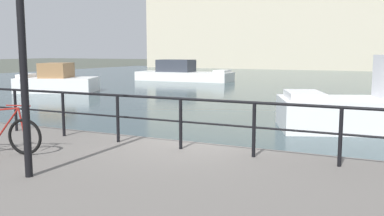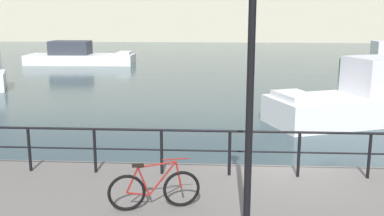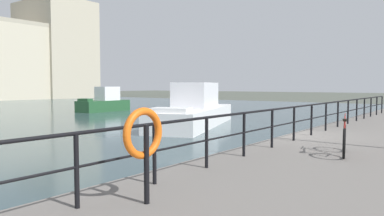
{
  "view_description": "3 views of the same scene",
  "coord_description": "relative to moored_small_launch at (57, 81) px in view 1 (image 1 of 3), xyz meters",
  "views": [
    {
      "loc": [
        4.02,
        -8.39,
        2.74
      ],
      "look_at": [
        -0.39,
        0.92,
        1.35
      ],
      "focal_mm": 39.41,
      "sensor_mm": 36.0,
      "label": 1
    },
    {
      "loc": [
        -1.69,
        -10.57,
        4.45
      ],
      "look_at": [
        -2.44,
        1.73,
        1.77
      ],
      "focal_mm": 41.87,
      "sensor_mm": 36.0,
      "label": 2
    },
    {
      "loc": [
        -12.24,
        -5.05,
        2.44
      ],
      "look_at": [
        -1.9,
        2.86,
        1.63
      ],
      "focal_mm": 34.01,
      "sensor_mm": 36.0,
      "label": 3
    }
  ],
  "objects": [
    {
      "name": "ground_plane",
      "position": [
        16.46,
        -13.42,
        -0.72
      ],
      "size": [
        240.0,
        240.0,
        0.0
      ],
      "primitive_type": "plane",
      "color": "#4C5147"
    },
    {
      "name": "parked_bicycle",
      "position": [
        13.57,
        -16.05,
        0.39
      ],
      "size": [
        1.73,
        0.49,
        0.98
      ],
      "rotation": [
        0.0,
        0.0,
        0.25
      ],
      "color": "black",
      "rests_on": "quay_promenade"
    },
    {
      "name": "water_basin",
      "position": [
        16.46,
        16.78,
        -0.72
      ],
      "size": [
        80.0,
        60.0,
        0.01
      ],
      "primitive_type": "cube",
      "color": "#33474C",
      "rests_on": "ground_plane"
    },
    {
      "name": "moored_small_launch",
      "position": [
        0.0,
        0.0,
        0.0
      ],
      "size": [
        5.75,
        4.54,
        1.95
      ],
      "rotation": [
        0.0,
        0.0,
        3.54
      ],
      "color": "white",
      "rests_on": "water_basin"
    },
    {
      "name": "quay_railing",
      "position": [
        16.61,
        -14.17,
        0.74
      ],
      "size": [
        25.15,
        0.07,
        1.08
      ],
      "color": "black",
      "rests_on": "quay_promenade"
    },
    {
      "name": "moored_cabin_cruiser",
      "position": [
        2.88,
        13.28,
        -0.03
      ],
      "size": [
        9.05,
        3.04,
        1.96
      ],
      "rotation": [
        0.0,
        0.0,
        0.03
      ],
      "color": "white",
      "rests_on": "water_basin"
    }
  ]
}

